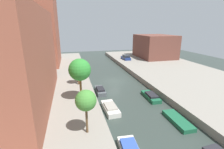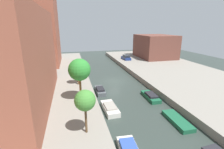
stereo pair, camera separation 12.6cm
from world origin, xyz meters
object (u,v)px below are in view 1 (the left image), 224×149
street_tree_1 (80,70)px  moored_boat_left_1 (110,108)px  low_block_right (155,46)px  moored_boat_left_2 (100,91)px  apartment_tower_far (36,23)px  street_tree_0 (86,101)px  street_tree_2 (78,65)px  parked_car (126,58)px  moored_boat_right_1 (178,120)px  moored_boat_right_2 (151,96)px

street_tree_1 → moored_boat_left_1: 6.45m
low_block_right → moored_boat_left_2: low_block_right is taller
moored_boat_left_1 → moored_boat_left_2: 6.31m
apartment_tower_far → street_tree_0: bearing=-74.7°
low_block_right → moored_boat_left_1: 36.22m
street_tree_1 → street_tree_2: bearing=90.0°
street_tree_2 → moored_boat_left_2: (3.36, -2.35, -4.01)m
parked_car → moored_boat_right_1: bearing=-98.2°
moored_boat_left_2 → moored_boat_right_1: moored_boat_left_2 is taller
street_tree_0 → moored_boat_left_1: 7.44m
low_block_right → street_tree_0: bearing=-126.5°
apartment_tower_far → moored_boat_right_1: bearing=-58.7°
apartment_tower_far → moored_boat_right_2: (19.38, -25.03, -11.03)m
apartment_tower_far → low_block_right: size_ratio=1.66×
parked_car → moored_boat_left_2: size_ratio=1.13×
moored_boat_right_1 → parked_car: bearing=81.8°
street_tree_0 → moored_boat_left_1: bearing=55.8°
street_tree_0 → moored_boat_right_2: 13.46m
parked_car → moored_boat_right_2: 25.84m
parked_car → moored_boat_left_2: bearing=-119.0°
street_tree_0 → street_tree_2: bearing=90.0°
apartment_tower_far → street_tree_0: 34.37m
street_tree_0 → moored_boat_right_2: street_tree_0 is taller
street_tree_2 → moored_boat_left_2: 5.74m
low_block_right → moored_boat_right_1: bearing=-113.7°
street_tree_2 → moored_boat_left_2: bearing=-35.0°
moored_boat_right_1 → moored_boat_left_1: bearing=146.6°
street_tree_0 → street_tree_1: size_ratio=0.76×
low_block_right → street_tree_0: (-25.14, -34.03, -0.21)m
parked_car → moored_boat_left_1: parked_car is taller
street_tree_2 → moored_boat_right_1: bearing=-51.6°
street_tree_1 → moored_boat_left_1: bearing=-34.0°
parked_car → moored_boat_right_1: parked_car is taller
street_tree_2 → parked_car: size_ratio=1.03×
apartment_tower_far → street_tree_0: apartment_tower_far is taller
moored_boat_left_2 → street_tree_2: bearing=145.0°
moored_boat_left_1 → moored_boat_right_1: 8.33m
street_tree_1 → moored_boat_left_2: (3.36, 3.92, -4.80)m
moored_boat_left_1 → moored_boat_right_1: moored_boat_left_1 is taller
parked_car → moored_boat_left_1: bearing=-112.8°
low_block_right → street_tree_2: 32.21m
street_tree_1 → moored_boat_right_2: bearing=-1.2°
low_block_right → street_tree_1: size_ratio=2.20×
parked_car → moored_boat_right_2: bearing=-100.3°
low_block_right → moored_boat_right_1: (-14.64, -33.37, -4.26)m
low_block_right → moored_boat_left_1: (-21.59, -28.79, -4.13)m
moored_boat_left_1 → moored_boat_right_1: size_ratio=0.94×
low_block_right → moored_boat_left_2: (-21.79, -22.48, -4.11)m
street_tree_2 → street_tree_0: bearing=-90.0°
apartment_tower_far → moored_boat_left_2: 26.58m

